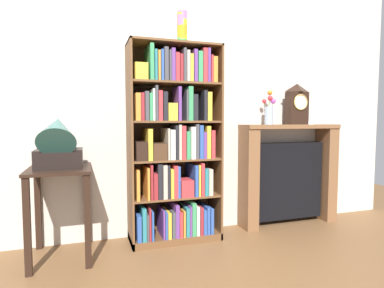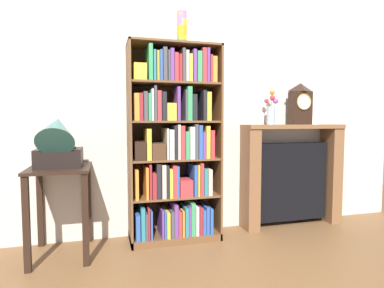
# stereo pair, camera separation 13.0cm
# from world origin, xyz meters

# --- Properties ---
(ground_plane) EXTENTS (7.69, 6.40, 0.02)m
(ground_plane) POSITION_xyz_m (0.00, 0.00, -0.01)
(ground_plane) COLOR brown
(wall_back) EXTENTS (4.69, 0.08, 2.60)m
(wall_back) POSITION_xyz_m (0.15, 0.35, 1.30)
(wall_back) COLOR beige
(wall_back) RESTS_ON ground
(bookshelf) EXTENTS (0.79, 0.34, 1.70)m
(bookshelf) POSITION_xyz_m (-0.00, 0.12, 0.82)
(bookshelf) COLOR brown
(bookshelf) RESTS_ON ground
(cup_stack) EXTENTS (0.09, 0.09, 0.27)m
(cup_stack) POSITION_xyz_m (0.06, 0.09, 1.84)
(cup_stack) COLOR green
(cup_stack) RESTS_ON bookshelf
(side_table_left) EXTENTS (0.45, 0.55, 0.70)m
(side_table_left) POSITION_xyz_m (-0.93, 0.03, 0.52)
(side_table_left) COLOR black
(side_table_left) RESTS_ON ground
(gramophone) EXTENTS (0.33, 0.44, 0.47)m
(gramophone) POSITION_xyz_m (-0.93, -0.03, 0.89)
(gramophone) COLOR black
(gramophone) RESTS_ON side_table_left
(fireplace_mantel) EXTENTS (1.04, 0.24, 1.02)m
(fireplace_mantel) POSITION_xyz_m (1.22, 0.20, 0.50)
(fireplace_mantel) COLOR brown
(fireplace_mantel) RESTS_ON ground
(mantel_clock) EXTENTS (0.21, 0.12, 0.41)m
(mantel_clock) POSITION_xyz_m (1.29, 0.18, 1.22)
(mantel_clock) COLOR black
(mantel_clock) RESTS_ON fireplace_mantel
(flower_vase) EXTENTS (0.13, 0.09, 0.33)m
(flower_vase) POSITION_xyz_m (0.98, 0.19, 1.15)
(flower_vase) COLOR #99B2D1
(flower_vase) RESTS_ON fireplace_mantel
(teacup_with_saucer) EXTENTS (0.12, 0.11, 0.06)m
(teacup_with_saucer) POSITION_xyz_m (1.44, 0.19, 1.04)
(teacup_with_saucer) COLOR white
(teacup_with_saucer) RESTS_ON fireplace_mantel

